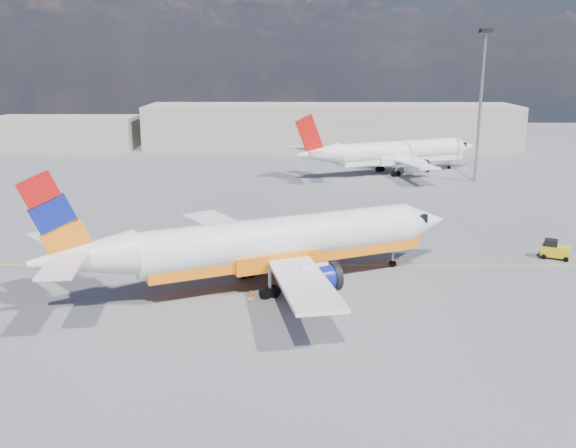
{
  "coord_description": "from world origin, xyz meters",
  "views": [
    {
      "loc": [
        -2.38,
        -48.64,
        17.31
      ],
      "look_at": [
        -2.74,
        3.4,
        3.5
      ],
      "focal_mm": 40.0,
      "sensor_mm": 36.0,
      "label": 1
    }
  ],
  "objects_px": {
    "second_jet": "(394,153)",
    "gse_tug": "(555,250)",
    "main_jet": "(269,243)",
    "traffic_cone": "(251,294)"
  },
  "relations": [
    {
      "from": "gse_tug",
      "to": "second_jet",
      "type": "bearing_deg",
      "value": 125.65
    },
    {
      "from": "traffic_cone",
      "to": "gse_tug",
      "type": "bearing_deg",
      "value": 20.41
    },
    {
      "from": "second_jet",
      "to": "main_jet",
      "type": "bearing_deg",
      "value": -132.71
    },
    {
      "from": "second_jet",
      "to": "gse_tug",
      "type": "relative_size",
      "value": 11.44
    },
    {
      "from": "main_jet",
      "to": "gse_tug",
      "type": "height_order",
      "value": "main_jet"
    },
    {
      "from": "main_jet",
      "to": "gse_tug",
      "type": "relative_size",
      "value": 12.49
    },
    {
      "from": "second_jet",
      "to": "gse_tug",
      "type": "xyz_separation_m",
      "value": [
        7.92,
        -41.11,
        -2.33
      ]
    },
    {
      "from": "main_jet",
      "to": "second_jet",
      "type": "bearing_deg",
      "value": 46.61
    },
    {
      "from": "main_jet",
      "to": "second_jet",
      "type": "relative_size",
      "value": 1.09
    },
    {
      "from": "main_jet",
      "to": "traffic_cone",
      "type": "height_order",
      "value": "main_jet"
    }
  ]
}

